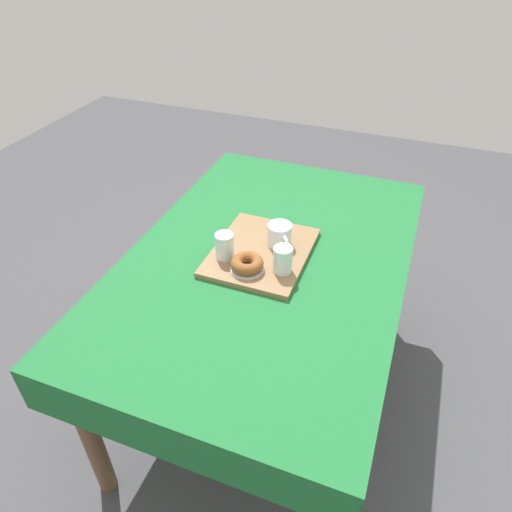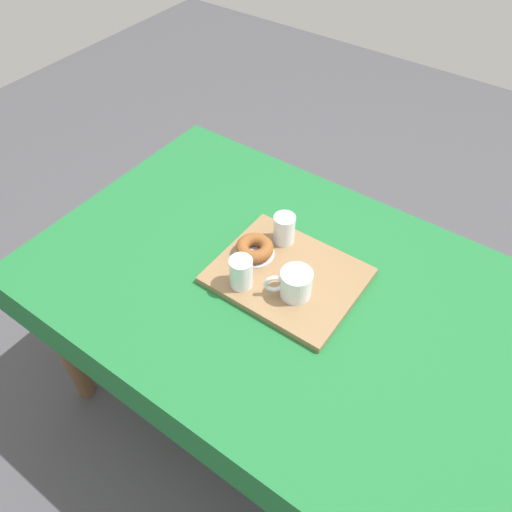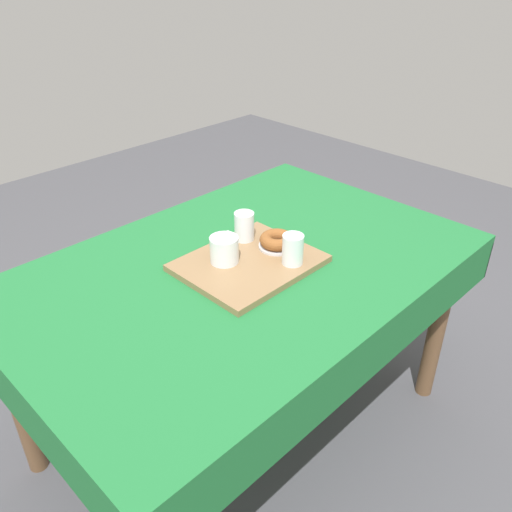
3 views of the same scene
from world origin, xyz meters
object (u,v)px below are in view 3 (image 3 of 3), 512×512
object	(u,v)px
donut_plate_left	(277,246)
water_glass_far	(244,228)
tea_mug_left	(224,250)
water_glass_near	(293,251)
serving_tray	(248,264)
sugar_donut_left	(277,240)
dining_table	(244,288)

from	to	relation	value
donut_plate_left	water_glass_far	bearing A→B (deg)	-72.46
tea_mug_left	water_glass_far	world-z (taller)	water_glass_far
water_glass_near	donut_plate_left	distance (m)	0.11
water_glass_near	water_glass_far	size ratio (longest dim) A/B	1.00
water_glass_near	serving_tray	bearing A→B (deg)	-50.29
donut_plate_left	sugar_donut_left	bearing A→B (deg)	0.00
tea_mug_left	donut_plate_left	bearing A→B (deg)	162.18
donut_plate_left	tea_mug_left	bearing A→B (deg)	-17.82
tea_mug_left	sugar_donut_left	world-z (taller)	tea_mug_left
water_glass_near	water_glass_far	distance (m)	0.21
serving_tray	donut_plate_left	size ratio (longest dim) A/B	3.45
tea_mug_left	water_glass_far	distance (m)	0.15
tea_mug_left	water_glass_near	world-z (taller)	water_glass_near
serving_tray	water_glass_far	xyz separation A→B (m)	(-0.09, -0.11, 0.05)
tea_mug_left	donut_plate_left	xyz separation A→B (m)	(-0.17, 0.06, -0.04)
tea_mug_left	dining_table	bearing A→B (deg)	154.27
water_glass_near	water_glass_far	world-z (taller)	same
water_glass_far	water_glass_near	bearing A→B (deg)	89.55
water_glass_near	water_glass_far	xyz separation A→B (m)	(-0.00, -0.21, -0.00)
water_glass_near	sugar_donut_left	xyz separation A→B (m)	(-0.04, -0.10, -0.02)
serving_tray	tea_mug_left	size ratio (longest dim) A/B	3.45
serving_tray	tea_mug_left	distance (m)	0.09
water_glass_far	donut_plate_left	distance (m)	0.12
dining_table	tea_mug_left	world-z (taller)	tea_mug_left
dining_table	water_glass_far	xyz separation A→B (m)	(-0.08, -0.08, 0.16)
dining_table	water_glass_near	size ratio (longest dim) A/B	15.52
sugar_donut_left	water_glass_near	bearing A→B (deg)	69.24
tea_mug_left	water_glass_near	size ratio (longest dim) A/B	1.25
dining_table	serving_tray	xyz separation A→B (m)	(0.00, 0.02, 0.10)
dining_table	water_glass_near	distance (m)	0.22
water_glass_far	sugar_donut_left	xyz separation A→B (m)	(-0.04, 0.11, -0.02)
sugar_donut_left	donut_plate_left	bearing A→B (deg)	0.00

